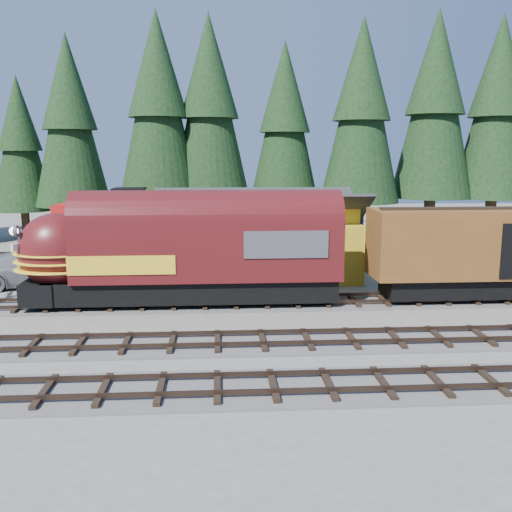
{
  "coord_description": "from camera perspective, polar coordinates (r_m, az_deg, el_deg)",
  "views": [
    {
      "loc": [
        -2.27,
        -23.72,
        7.5
      ],
      "look_at": [
        -0.47,
        4.0,
        2.47
      ],
      "focal_mm": 40.0,
      "sensor_mm": 36.0,
      "label": 1
    }
  ],
  "objects": [
    {
      "name": "boxcar",
      "position": [
        31.72,
        23.82,
        0.57
      ],
      "size": [
        13.96,
        2.99,
        4.39
      ],
      "color": "black",
      "rests_on": "ground"
    },
    {
      "name": "depot",
      "position": [
        34.59,
        0.08,
        2.73
      ],
      "size": [
        12.8,
        7.0,
        5.3
      ],
      "color": "gold",
      "rests_on": "ground"
    },
    {
      "name": "caboose",
      "position": [
        42.67,
        -13.55,
        3.01
      ],
      "size": [
        8.83,
        2.56,
        4.59
      ],
      "color": "black",
      "rests_on": "ground"
    },
    {
      "name": "locomotive",
      "position": [
        28.25,
        -8.18,
        0.04
      ],
      "size": [
        15.95,
        3.17,
        4.34
      ],
      "color": "black",
      "rests_on": "ground"
    },
    {
      "name": "track_siding",
      "position": [
        31.21,
        19.61,
        -4.13
      ],
      "size": [
        68.0,
        3.2,
        0.33
      ],
      "color": "#4C4947",
      "rests_on": "ground"
    },
    {
      "name": "pickup_truck_b",
      "position": [
        34.88,
        -21.27,
        -1.23
      ],
      "size": [
        7.13,
        4.1,
        1.95
      ],
      "primitive_type": "imported",
      "rotation": [
        0.0,
        0.0,
        1.79
      ],
      "color": "#9EA1A5",
      "rests_on": "ground"
    },
    {
      "name": "conifer_backdrop",
      "position": [
        48.8,
        5.91,
        13.92
      ],
      "size": [
        79.4,
        22.73,
        17.25
      ],
      "color": "black",
      "rests_on": "ground"
    },
    {
      "name": "ground",
      "position": [
        24.98,
        1.69,
        -7.21
      ],
      "size": [
        120.0,
        120.0,
        0.0
      ],
      "primitive_type": "plane",
      "color": "#6B665B",
      "rests_on": "ground"
    },
    {
      "name": "pickup_truck_a",
      "position": [
        35.2,
        -13.79,
        -0.82
      ],
      "size": [
        7.13,
        4.81,
        1.82
      ],
      "primitive_type": "imported",
      "rotation": [
        0.0,
        0.0,
        1.27
      ],
      "color": "black",
      "rests_on": "ground"
    },
    {
      "name": "track_spur",
      "position": [
        43.07,
        -13.99,
        0.02
      ],
      "size": [
        32.0,
        3.2,
        0.33
      ],
      "color": "#4C4947",
      "rests_on": "ground"
    }
  ]
}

